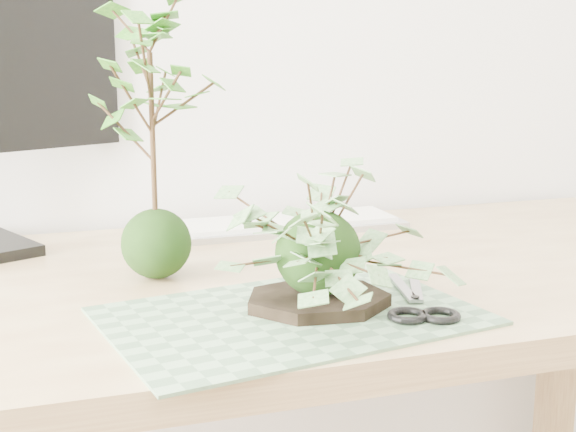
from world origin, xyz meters
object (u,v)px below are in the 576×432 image
(ivy_kokedama, at_px, (318,213))
(keyboard, at_px, (271,225))
(desk, at_px, (262,332))
(maple_kokedama, at_px, (150,71))

(ivy_kokedama, xyz_separation_m, keyboard, (0.07, 0.43, -0.11))
(desk, relative_size, maple_kokedama, 3.96)
(keyboard, bearing_deg, desk, -110.59)
(ivy_kokedama, distance_m, maple_kokedama, 0.31)
(maple_kokedama, distance_m, keyboard, 0.43)
(maple_kokedama, bearing_deg, desk, -9.20)
(desk, bearing_deg, ivy_kokedama, -83.68)
(desk, distance_m, maple_kokedama, 0.40)
(ivy_kokedama, bearing_deg, keyboard, 80.48)
(ivy_kokedama, height_order, keyboard, ivy_kokedama)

